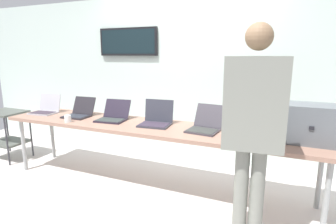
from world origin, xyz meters
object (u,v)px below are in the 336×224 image
laptop_station_3 (156,119)px  laptop_station_5 (257,130)px  person (254,119)px  laptop_station_1 (79,112)px  laptop_station_2 (113,116)px  coffee_mug (68,119)px  workbench (150,129)px  storage_cart (6,127)px  laptop_station_4 (205,125)px  equipment_box (310,123)px  laptop_station_0 (46,109)px

laptop_station_3 → laptop_station_5: bearing=-0.0°
laptop_station_5 → person: size_ratio=0.22×
laptop_station_1 → laptop_station_2: laptop_station_1 is taller
coffee_mug → laptop_station_5: bearing=8.1°
laptop_station_2 → workbench: bearing=-5.2°
laptop_station_2 → storage_cart: size_ratio=0.54×
person → coffee_mug: person is taller
laptop_station_4 → laptop_station_1: bearing=-179.9°
equipment_box → laptop_station_5: size_ratio=1.08×
laptop_station_3 → workbench: bearing=-135.5°
workbench → laptop_station_1: 1.06m
laptop_station_5 → storage_cart: bearing=-178.6°
workbench → laptop_station_5: 1.18m
laptop_station_2 → laptop_station_4: size_ratio=0.93×
laptop_station_0 → laptop_station_1: laptop_station_0 is taller
laptop_station_0 → laptop_station_3: (1.68, 0.03, 0.01)m
laptop_station_0 → laptop_station_2: 1.09m
coffee_mug → laptop_station_3: bearing=16.5°
laptop_station_3 → laptop_station_4: size_ratio=0.89×
equipment_box → laptop_station_3: bearing=179.6°
laptop_station_0 → person: (2.82, -0.65, 0.27)m
laptop_station_1 → workbench: bearing=-2.6°
person → equipment_box: bearing=56.8°
workbench → equipment_box: (1.63, 0.04, 0.22)m
workbench → laptop_station_3: 0.13m
laptop_station_5 → coffee_mug: size_ratio=4.67×
workbench → laptop_station_0: (-1.63, 0.03, 0.10)m
laptop_station_5 → equipment_box: bearing=-1.4°
laptop_station_2 → laptop_station_3: bearing=0.6°
laptop_station_0 → laptop_station_2: bearing=1.1°
workbench → laptop_station_2: 0.54m
equipment_box → laptop_station_0: equipment_box is taller
laptop_station_3 → storage_cart: (-2.45, -0.09, -0.34)m
laptop_station_4 → storage_cart: (-3.04, -0.08, -0.33)m
storage_cart → laptop_station_1: bearing=3.3°
equipment_box → laptop_station_2: size_ratio=1.07×
laptop_station_3 → laptop_station_4: laptop_station_3 is taller
person → coffee_mug: size_ratio=21.36×
storage_cart → equipment_box: bearing=1.1°
laptop_station_2 → laptop_station_1: bearing=-179.9°
laptop_station_3 → coffee_mug: (-1.03, -0.30, -0.02)m
equipment_box → laptop_station_0: 3.26m
workbench → laptop_station_4: bearing=4.5°
laptop_station_1 → equipment_box: bearing=-0.1°
laptop_station_0 → storage_cart: size_ratio=0.49×
laptop_station_2 → laptop_station_3: (0.59, 0.01, 0.01)m
laptop_station_4 → coffee_mug: bearing=-169.5°
laptop_station_3 → storage_cart: laptop_station_3 is taller
laptop_station_4 → laptop_station_2: bearing=-179.9°
laptop_station_4 → equipment_box: bearing=-0.4°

